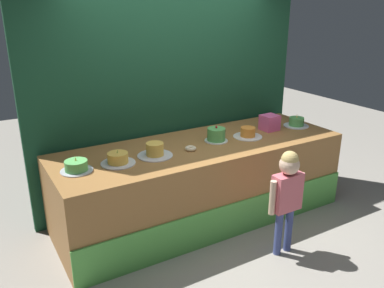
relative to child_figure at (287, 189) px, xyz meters
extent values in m
plane|color=gray|center=(-0.32, 0.47, -0.69)|extent=(12.00, 12.00, 0.00)
cube|color=#9E6B38|center=(-0.32, 1.01, -0.25)|extent=(3.22, 1.08, 0.88)
cube|color=#59B24C|center=(-0.32, 0.46, -0.49)|extent=(3.22, 0.02, 0.40)
cube|color=#19472D|center=(-0.32, 1.65, 0.76)|extent=(3.44, 0.08, 2.91)
cylinder|color=#3F4C8C|center=(-0.07, 0.00, -0.45)|extent=(0.07, 0.07, 0.47)
cylinder|color=#3F4C8C|center=(0.07, 0.00, -0.45)|extent=(0.07, 0.07, 0.47)
cube|color=#D86672|center=(0.00, 0.00, -0.03)|extent=(0.29, 0.13, 0.37)
cylinder|color=beige|center=(-0.18, 0.00, -0.05)|extent=(0.06, 0.06, 0.34)
cylinder|color=beige|center=(0.18, 0.00, -0.05)|extent=(0.06, 0.06, 0.34)
sphere|color=beige|center=(0.00, 0.00, 0.24)|extent=(0.19, 0.19, 0.19)
sphere|color=tan|center=(0.00, 0.00, 0.30)|extent=(0.16, 0.16, 0.16)
cube|color=pink|center=(0.66, 1.03, 0.29)|extent=(0.20, 0.19, 0.18)
torus|color=beige|center=(-0.52, 0.91, 0.21)|extent=(0.12, 0.12, 0.04)
cylinder|color=silver|center=(-1.69, 0.97, 0.20)|extent=(0.30, 0.30, 0.01)
cylinder|color=#59B259|center=(-1.69, 0.97, 0.25)|extent=(0.21, 0.21, 0.09)
cone|color=#F2E566|center=(-1.69, 0.97, 0.32)|extent=(0.02, 0.02, 0.04)
cylinder|color=silver|center=(-1.30, 0.94, 0.20)|extent=(0.33, 0.33, 0.01)
cylinder|color=#F2BF4C|center=(-1.30, 0.94, 0.25)|extent=(0.20, 0.20, 0.10)
cone|color=#F2E566|center=(-1.30, 0.94, 0.32)|extent=(0.02, 0.02, 0.04)
cylinder|color=silver|center=(-0.91, 0.95, 0.20)|extent=(0.36, 0.36, 0.01)
cylinder|color=#F2BF4C|center=(-0.91, 0.95, 0.27)|extent=(0.18, 0.18, 0.13)
cylinder|color=white|center=(-0.13, 1.01, 0.20)|extent=(0.26, 0.26, 0.01)
cylinder|color=#59B259|center=(-0.13, 1.01, 0.27)|extent=(0.20, 0.20, 0.14)
sphere|color=red|center=(-0.13, 1.01, 0.36)|extent=(0.03, 0.03, 0.03)
cylinder|color=white|center=(0.26, 0.95, 0.20)|extent=(0.33, 0.33, 0.01)
cylinder|color=orange|center=(0.26, 0.95, 0.26)|extent=(0.17, 0.17, 0.10)
cylinder|color=silver|center=(1.05, 0.98, 0.20)|extent=(0.31, 0.31, 0.01)
cylinder|color=#59B259|center=(1.05, 0.98, 0.25)|extent=(0.18, 0.18, 0.10)
cone|color=#F2E566|center=(1.05, 0.98, 0.33)|extent=(0.02, 0.02, 0.05)
camera|label=1|loc=(-2.48, -2.45, 1.65)|focal=37.28mm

